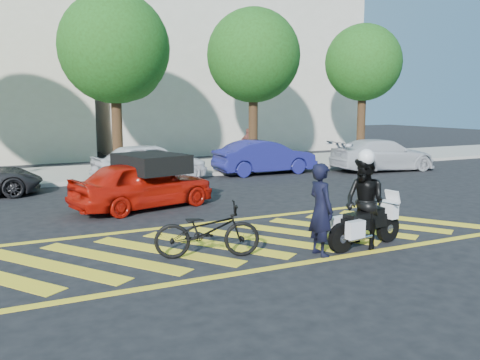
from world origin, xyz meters
name	(u,v)px	position (x,y,z in m)	size (l,w,h in m)	color
ground	(240,241)	(0.00, 0.00, 0.00)	(90.00, 90.00, 0.00)	black
sidewalk	(119,172)	(0.00, 12.00, 0.07)	(60.00, 5.00, 0.15)	#9E998E
crosswalk	(239,241)	(-0.04, 0.00, 0.00)	(12.33, 4.00, 0.01)	yellow
building_right	(224,64)	(9.00, 21.00, 5.50)	(16.00, 8.00, 11.00)	beige
tree_center	(117,52)	(0.13, 12.06, 5.10)	(4.60, 4.60, 7.56)	black
tree_right	(255,59)	(6.63, 12.06, 5.05)	(4.40, 4.40, 7.41)	black
tree_far_right	(364,66)	(13.13, 12.06, 4.94)	(4.00, 4.00, 7.10)	black
officer_bike	(321,210)	(0.99, -1.61, 0.93)	(0.68, 0.44, 1.85)	black
bicycle	(207,230)	(-1.08, -0.76, 0.54)	(0.72, 2.06, 1.08)	black
police_motorcycle	(365,224)	(2.15, -1.55, 0.49)	(2.05, 0.76, 0.91)	black
officer_moto	(365,203)	(2.13, -1.54, 0.96)	(0.93, 0.72, 1.91)	black
red_convertible	(143,184)	(-0.97, 4.39, 0.70)	(1.66, 4.13, 1.41)	#B61308
parked_mid_right	(150,162)	(0.61, 9.20, 0.75)	(1.77, 4.40, 1.50)	silver
parked_right	(265,157)	(5.62, 9.20, 0.72)	(1.53, 4.38, 1.44)	navy
parked_far_right	(383,155)	(10.85, 7.80, 0.70)	(1.97, 4.85, 1.41)	silver
pedestrian_right	(248,145)	(6.67, 12.83, 0.95)	(0.94, 0.39, 1.60)	brown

